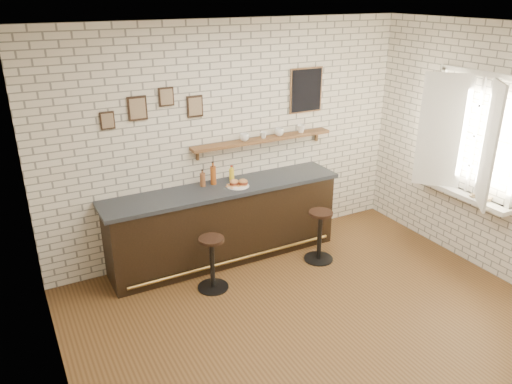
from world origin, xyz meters
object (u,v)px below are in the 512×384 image
at_px(shelf_cup_c, 279,132).
at_px(shelf_cup_d, 301,129).
at_px(bar_stool_left, 212,262).
at_px(shelf_cup_a, 245,137).
at_px(book_lower, 479,199).
at_px(bitters_bottle_amber, 213,175).
at_px(condiment_bottle_yellow, 232,174).
at_px(bar_counter, 225,223).
at_px(sandwich_plate, 238,186).
at_px(ciabatta_sandwich, 239,182).
at_px(bitters_bottle_brown, 203,179).
at_px(shelf_cup_b, 263,135).
at_px(bar_stool_right, 320,234).
at_px(book_upper, 480,197).
at_px(bitters_bottle_white, 213,177).

xyz_separation_m(shelf_cup_c, shelf_cup_d, (0.35, 0.00, 0.00)).
bearing_deg(bar_stool_left, shelf_cup_d, 24.95).
height_order(bar_stool_left, shelf_cup_a, shelf_cup_a).
xyz_separation_m(shelf_cup_c, book_lower, (1.74, -1.88, -0.61)).
xyz_separation_m(bitters_bottle_amber, condiment_bottle_yellow, (0.26, 0.00, -0.04)).
relative_size(bar_stool_left, shelf_cup_a, 5.46).
relative_size(bar_counter, bitters_bottle_amber, 10.27).
relative_size(sandwich_plate, ciabatta_sandwich, 1.16).
bearing_deg(bitters_bottle_brown, bar_stool_left, -106.45).
height_order(shelf_cup_a, shelf_cup_b, shelf_cup_a).
bearing_deg(ciabatta_sandwich, condiment_bottle_yellow, 87.77).
relative_size(bitters_bottle_brown, shelf_cup_b, 2.51).
relative_size(bitters_bottle_amber, shelf_cup_b, 3.42).
relative_size(shelf_cup_b, shelf_cup_c, 0.70).
bearing_deg(condiment_bottle_yellow, bar_stool_right, -41.49).
xyz_separation_m(bitters_bottle_brown, shelf_cup_a, (0.62, 0.05, 0.45)).
bearing_deg(sandwich_plate, bar_stool_left, -139.07).
xyz_separation_m(sandwich_plate, book_upper, (2.49, -1.61, -0.05)).
relative_size(bitters_bottle_amber, shelf_cup_a, 2.47).
relative_size(bitters_bottle_brown, shelf_cup_d, 2.01).
bearing_deg(bitters_bottle_amber, shelf_cup_a, 6.53).
bearing_deg(sandwich_plate, bitters_bottle_white, 138.29).
distance_m(bitters_bottle_amber, shelf_cup_c, 1.08).
xyz_separation_m(shelf_cup_d, book_lower, (1.39, -1.88, -0.61)).
height_order(bitters_bottle_white, condiment_bottle_yellow, bitters_bottle_white).
distance_m(bitters_bottle_amber, bar_stool_left, 1.13).
bearing_deg(book_lower, sandwich_plate, 126.43).
bearing_deg(bitters_bottle_amber, ciabatta_sandwich, -40.77).
relative_size(bitters_bottle_white, condiment_bottle_yellow, 1.21).
bearing_deg(ciabatta_sandwich, bitters_bottle_white, 139.50).
xyz_separation_m(bitters_bottle_white, bar_stool_right, (1.14, -0.78, -0.74)).
xyz_separation_m(bar_counter, bar_stool_left, (-0.44, -0.59, -0.15)).
xyz_separation_m(ciabatta_sandwich, shelf_cup_a, (0.23, 0.27, 0.49)).
xyz_separation_m(sandwich_plate, bitters_bottle_white, (-0.24, 0.22, 0.10)).
bearing_deg(book_upper, bar_counter, 141.94).
height_order(bitters_bottle_brown, shelf_cup_d, shelf_cup_d).
height_order(ciabatta_sandwich, bar_stool_right, ciabatta_sandwich).
relative_size(ciabatta_sandwich, bar_stool_left, 0.36).
xyz_separation_m(bar_stool_right, shelf_cup_d, (0.21, 0.83, 1.18)).
bearing_deg(sandwich_plate, bar_counter, 157.12).
bearing_deg(shelf_cup_c, bitters_bottle_brown, 119.62).
distance_m(bitters_bottle_amber, book_upper, 3.29).
relative_size(bitters_bottle_brown, bitters_bottle_amber, 0.73).
bearing_deg(bitters_bottle_white, bar_stool_right, -34.28).
relative_size(bitters_bottle_amber, shelf_cup_c, 2.38).
distance_m(sandwich_plate, book_upper, 2.97).
bearing_deg(bitters_bottle_white, bitters_bottle_amber, 0.00).
bearing_deg(shelf_cup_b, condiment_bottle_yellow, 146.28).
xyz_separation_m(sandwich_plate, shelf_cup_b, (0.51, 0.27, 0.53)).
distance_m(bitters_bottle_white, book_upper, 3.29).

